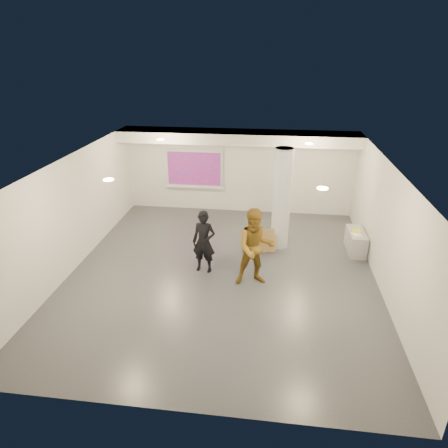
# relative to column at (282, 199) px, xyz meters

# --- Properties ---
(floor) EXTENTS (8.00, 9.00, 0.01)m
(floor) POSITION_rel_column_xyz_m (-1.50, -1.80, -1.50)
(floor) COLOR #36383D
(floor) RESTS_ON ground
(ceiling) EXTENTS (8.00, 9.00, 0.01)m
(ceiling) POSITION_rel_column_xyz_m (-1.50, -1.80, 1.50)
(ceiling) COLOR white
(ceiling) RESTS_ON floor
(wall_back) EXTENTS (8.00, 0.01, 3.00)m
(wall_back) POSITION_rel_column_xyz_m (-1.50, 2.70, 0.00)
(wall_back) COLOR silver
(wall_back) RESTS_ON floor
(wall_front) EXTENTS (8.00, 0.01, 3.00)m
(wall_front) POSITION_rel_column_xyz_m (-1.50, -6.30, 0.00)
(wall_front) COLOR silver
(wall_front) RESTS_ON floor
(wall_left) EXTENTS (0.01, 9.00, 3.00)m
(wall_left) POSITION_rel_column_xyz_m (-5.50, -1.80, 0.00)
(wall_left) COLOR silver
(wall_left) RESTS_ON floor
(wall_right) EXTENTS (0.01, 9.00, 3.00)m
(wall_right) POSITION_rel_column_xyz_m (2.50, -1.80, 0.00)
(wall_right) COLOR silver
(wall_right) RESTS_ON floor
(soffit_band) EXTENTS (8.00, 1.10, 0.36)m
(soffit_band) POSITION_rel_column_xyz_m (-1.50, 2.15, 1.32)
(soffit_band) COLOR silver
(soffit_band) RESTS_ON ceiling
(downlight_nw) EXTENTS (0.22, 0.22, 0.02)m
(downlight_nw) POSITION_rel_column_xyz_m (-3.70, 0.70, 1.48)
(downlight_nw) COLOR #FFC78E
(downlight_nw) RESTS_ON ceiling
(downlight_ne) EXTENTS (0.22, 0.22, 0.02)m
(downlight_ne) POSITION_rel_column_xyz_m (0.70, 0.70, 1.48)
(downlight_ne) COLOR #FFC78E
(downlight_ne) RESTS_ON ceiling
(downlight_sw) EXTENTS (0.22, 0.22, 0.02)m
(downlight_sw) POSITION_rel_column_xyz_m (-3.70, -3.30, 1.48)
(downlight_sw) COLOR #FFC78E
(downlight_sw) RESTS_ON ceiling
(downlight_se) EXTENTS (0.22, 0.22, 0.02)m
(downlight_se) POSITION_rel_column_xyz_m (0.70, -3.30, 1.48)
(downlight_se) COLOR #FFC78E
(downlight_se) RESTS_ON ceiling
(column) EXTENTS (0.52, 0.52, 3.00)m
(column) POSITION_rel_column_xyz_m (0.00, 0.00, 0.00)
(column) COLOR silver
(column) RESTS_ON floor
(projection_screen) EXTENTS (2.10, 0.13, 1.42)m
(projection_screen) POSITION_rel_column_xyz_m (-3.10, 2.65, 0.03)
(projection_screen) COLOR silver
(projection_screen) RESTS_ON wall_back
(credenza) EXTENTS (0.48, 1.11, 0.64)m
(credenza) POSITION_rel_column_xyz_m (2.22, -0.08, -1.18)
(credenza) COLOR gray
(credenza) RESTS_ON floor
(papers_stack) EXTENTS (0.29, 0.33, 0.02)m
(papers_stack) POSITION_rel_column_xyz_m (2.16, -0.30, -0.85)
(papers_stack) COLOR white
(papers_stack) RESTS_ON credenza
(postit_pad) EXTENTS (0.23, 0.31, 0.03)m
(postit_pad) POSITION_rel_column_xyz_m (2.20, -0.08, -0.84)
(postit_pad) COLOR yellow
(postit_pad) RESTS_ON credenza
(cardboard_back) EXTENTS (0.66, 0.42, 0.68)m
(cardboard_back) POSITION_rel_column_xyz_m (-0.45, -0.45, -1.16)
(cardboard_back) COLOR olive
(cardboard_back) RESTS_ON floor
(cardboard_front) EXTENTS (0.52, 0.28, 0.54)m
(cardboard_front) POSITION_rel_column_xyz_m (-0.35, -0.39, -1.23)
(cardboard_front) COLOR olive
(cardboard_front) RESTS_ON floor
(woman) EXTENTS (0.67, 0.48, 1.70)m
(woman) POSITION_rel_column_xyz_m (-1.99, -1.72, -0.65)
(woman) COLOR black
(woman) RESTS_ON floor
(man) EXTENTS (1.11, 0.94, 2.01)m
(man) POSITION_rel_column_xyz_m (-0.62, -2.17, -0.49)
(man) COLOR brown
(man) RESTS_ON floor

